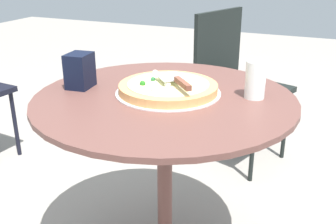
{
  "coord_description": "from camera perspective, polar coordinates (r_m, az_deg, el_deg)",
  "views": [
    {
      "loc": [
        -0.51,
        1.16,
        1.15
      ],
      "look_at": [
        0.0,
        -0.03,
        0.63
      ],
      "focal_mm": 42.89,
      "sensor_mm": 36.0,
      "label": 1
    }
  ],
  "objects": [
    {
      "name": "patio_table",
      "position": [
        1.41,
        -0.49,
        -3.58
      ],
      "size": [
        0.88,
        0.88,
        0.7
      ],
      "color": "brown",
      "rests_on": "ground"
    },
    {
      "name": "napkin_dispenser",
      "position": [
        1.45,
        -12.43,
        5.77
      ],
      "size": [
        0.09,
        0.1,
        0.12
      ],
      "primitive_type": "cube",
      "rotation": [
        0.0,
        0.0,
        4.82
      ],
      "color": "black",
      "rests_on": "patio_table"
    },
    {
      "name": "pizza_server",
      "position": [
        1.32,
        1.3,
        4.56
      ],
      "size": [
        0.18,
        0.19,
        0.02
      ],
      "color": "silver",
      "rests_on": "pizza_on_tray"
    },
    {
      "name": "pizza_on_tray",
      "position": [
        1.37,
        -0.02,
        3.39
      ],
      "size": [
        0.36,
        0.36,
        0.05
      ],
      "color": "silver",
      "rests_on": "patio_table"
    },
    {
      "name": "drinking_cup",
      "position": [
        1.34,
        12.32,
        4.5
      ],
      "size": [
        0.07,
        0.07,
        0.12
      ],
      "primitive_type": "cylinder",
      "color": "white",
      "rests_on": "patio_table"
    },
    {
      "name": "patio_chair_corner",
      "position": [
        2.32,
        9.37,
        5.07
      ],
      "size": [
        0.53,
        0.53,
        0.85
      ],
      "color": "black",
      "rests_on": "ground"
    }
  ]
}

